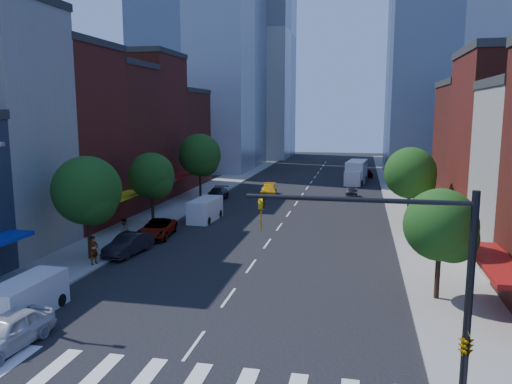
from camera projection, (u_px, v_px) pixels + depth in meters
ground at (194, 346)px, 22.56m from camera, size 220.00×220.00×0.00m
sidewalk_left at (203, 194)px, 63.73m from camera, size 5.00×120.00×0.15m
sidewalk_right at (406, 201)px, 58.65m from camera, size 5.00×120.00×0.15m
crosswalk at (169, 380)px, 19.66m from camera, size 19.00×3.00×0.01m
bldg_left_2 at (46, 139)px, 45.35m from camera, size 12.00×9.00×16.00m
bldg_left_3 at (95, 139)px, 53.64m from camera, size 12.00×8.00×15.00m
bldg_left_4 at (130, 128)px, 61.69m from camera, size 12.00×9.00×17.00m
bldg_left_5 at (160, 140)px, 71.19m from camera, size 12.00×10.00×13.00m
bldg_right_3 at (502, 151)px, 50.10m from camera, size 12.00×10.00×13.00m
tower_far_w at (252, 34)px, 113.52m from camera, size 18.00×18.00×56.00m
traffic_signal at (449, 317)px, 15.53m from camera, size 7.24×2.24×8.00m
tree_left_near at (88, 193)px, 34.64m from camera, size 4.80×4.80×7.30m
tree_left_mid at (153, 178)px, 45.32m from camera, size 4.20×4.20×6.65m
tree_left_far at (201, 157)px, 58.74m from camera, size 5.00×5.00×7.75m
tree_right_near at (443, 228)px, 27.18m from camera, size 4.00×4.00×6.20m
tree_right_far at (412, 175)px, 44.46m from camera, size 4.60×4.60×7.20m
parked_car_front at (7, 332)px, 22.13m from camera, size 2.24×4.86×1.61m
parked_car_second at (128, 244)px, 36.85m from camera, size 2.23×4.84×1.54m
parked_car_third at (157, 229)px, 41.96m from camera, size 3.03×5.51×1.46m
parked_car_rear at (217, 194)px, 59.39m from camera, size 2.24×5.09×1.46m
cargo_van_near at (25, 299)px, 25.55m from camera, size 1.97×4.68×1.98m
cargo_van_far at (205, 210)px, 48.23m from camera, size 2.23×5.10×2.14m
taxi at (269, 190)px, 63.02m from camera, size 2.52×4.94×1.37m
traffic_car_oncoming at (352, 193)px, 61.06m from camera, size 1.44×3.92×1.28m
traffic_car_far at (367, 173)px, 80.46m from camera, size 1.99×3.89×1.27m
box_truck at (356, 173)px, 73.05m from camera, size 3.32×8.43×3.30m
pedestrian_near at (94, 250)px, 33.96m from camera, size 0.64×0.81×1.97m
pedestrian_far at (124, 230)px, 39.72m from camera, size 0.80×0.99×1.92m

